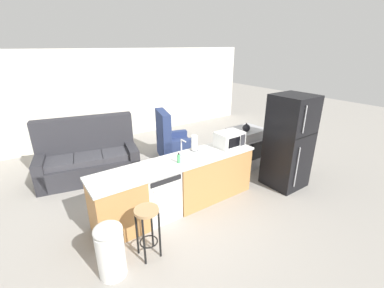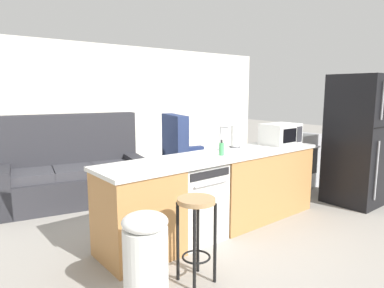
# 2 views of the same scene
# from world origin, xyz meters

# --- Properties ---
(ground_plane) EXTENTS (24.00, 24.00, 0.00)m
(ground_plane) POSITION_xyz_m (0.00, 0.00, 0.00)
(ground_plane) COLOR gray
(wall_back) EXTENTS (10.00, 0.06, 2.60)m
(wall_back) POSITION_xyz_m (0.30, 4.20, 1.30)
(wall_back) COLOR silver
(wall_back) RESTS_ON ground_plane
(kitchen_counter) EXTENTS (2.94, 0.66, 0.90)m
(kitchen_counter) POSITION_xyz_m (0.24, 0.00, 0.42)
(kitchen_counter) COLOR #B77F47
(kitchen_counter) RESTS_ON ground_plane
(dishwasher) EXTENTS (0.58, 0.61, 0.84)m
(dishwasher) POSITION_xyz_m (-0.25, -0.00, 0.42)
(dishwasher) COLOR white
(dishwasher) RESTS_ON ground_plane
(stove_range) EXTENTS (0.76, 0.68, 0.90)m
(stove_range) POSITION_xyz_m (2.35, 0.55, 0.45)
(stove_range) COLOR #B7B7BC
(stove_range) RESTS_ON ground_plane
(refrigerator) EXTENTS (0.72, 0.73, 1.84)m
(refrigerator) POSITION_xyz_m (2.35, -0.55, 0.92)
(refrigerator) COLOR black
(refrigerator) RESTS_ON ground_plane
(microwave) EXTENTS (0.50, 0.37, 0.28)m
(microwave) POSITION_xyz_m (1.29, -0.00, 1.04)
(microwave) COLOR white
(microwave) RESTS_ON kitchen_counter
(sink_faucet) EXTENTS (0.07, 0.18, 0.30)m
(sink_faucet) POSITION_xyz_m (0.31, 0.14, 1.03)
(sink_faucet) COLOR silver
(sink_faucet) RESTS_ON kitchen_counter
(paper_towel_roll) EXTENTS (0.14, 0.14, 0.28)m
(paper_towel_roll) POSITION_xyz_m (0.63, 0.21, 1.04)
(paper_towel_roll) COLOR #4C4C51
(paper_towel_roll) RESTS_ON kitchen_counter
(soap_bottle) EXTENTS (0.06, 0.06, 0.18)m
(soap_bottle) POSITION_xyz_m (0.12, -0.07, 0.97)
(soap_bottle) COLOR #4CB266
(soap_bottle) RESTS_ON kitchen_counter
(kettle) EXTENTS (0.21, 0.17, 0.19)m
(kettle) POSITION_xyz_m (2.18, 0.42, 0.99)
(kettle) COLOR black
(kettle) RESTS_ON stove_range
(bar_stool) EXTENTS (0.32, 0.32, 0.74)m
(bar_stool) POSITION_xyz_m (-0.78, -0.71, 0.54)
(bar_stool) COLOR tan
(bar_stool) RESTS_ON ground_plane
(trash_bin) EXTENTS (0.35, 0.35, 0.74)m
(trash_bin) POSITION_xyz_m (-1.29, -0.74, 0.38)
(trash_bin) COLOR white
(trash_bin) RESTS_ON ground_plane
(couch) EXTENTS (2.15, 1.31, 1.27)m
(couch) POSITION_xyz_m (-0.81, 2.12, 0.39)
(couch) COLOR #2D2D33
(couch) RESTS_ON ground_plane
(armchair) EXTENTS (1.00, 1.04, 1.20)m
(armchair) POSITION_xyz_m (1.18, 1.96, 0.35)
(armchair) COLOR navy
(armchair) RESTS_ON ground_plane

